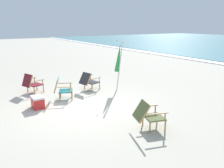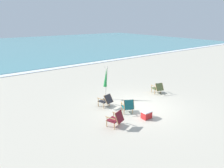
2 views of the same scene
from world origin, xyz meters
The scene contains 9 objects.
ground_plane centered at (0.00, 0.00, 0.00)m, with size 80.00×80.00×0.00m, color #B7AF9E.
sea centered at (0.00, 32.25, 0.05)m, with size 80.00×40.00×0.10m, color teal.
surf_band centered at (0.00, 11.95, 0.03)m, with size 80.00×1.10×0.06m, color white.
beach_chair_back_left centered at (-1.12, -0.29, 0.43)m, with size 0.79×0.84×0.82m.
beach_chair_far_center centered at (2.43, 0.76, 0.42)m, with size 0.78×0.91×0.77m.
beach_chair_front_right centered at (-1.60, 1.08, 0.42)m, with size 0.74×0.88×0.78m.
beach_chair_mid_center centered at (-2.50, -1.03, 0.43)m, with size 0.77×0.84×0.81m.
umbrella_furled_green centered at (-0.88, 2.10, 1.38)m, with size 0.42×0.31×2.11m.
cooler_box centered at (-0.73, -1.28, 0.20)m, with size 0.49×0.35×0.40m.
Camera 2 is at (-7.58, -7.55, 4.79)m, focal length 32.00 mm.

